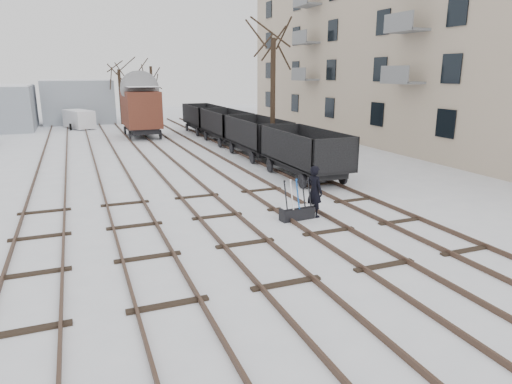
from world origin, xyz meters
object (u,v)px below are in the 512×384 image
at_px(freight_wagon_a, 305,160).
at_px(panel_van, 79,119).
at_px(ground_frame, 297,212).
at_px(box_van_wagon, 141,108).
at_px(worker, 315,191).

distance_m(freight_wagon_a, panel_van, 28.68).
distance_m(ground_frame, box_van_wagon, 24.55).
relative_size(freight_wagon_a, box_van_wagon, 1.09).
xyz_separation_m(worker, freight_wagon_a, (2.62, 5.82, -0.04)).
height_order(ground_frame, freight_wagon_a, freight_wagon_a).
distance_m(worker, panel_van, 33.49).
bearing_deg(worker, freight_wagon_a, -41.65).
bearing_deg(freight_wagon_a, box_van_wagon, 106.52).
relative_size(freight_wagon_a, panel_van, 1.38).
height_order(worker, box_van_wagon, box_van_wagon).
bearing_deg(panel_van, worker, -97.10).
height_order(freight_wagon_a, box_van_wagon, box_van_wagon).
height_order(ground_frame, worker, worker).
xyz_separation_m(ground_frame, panel_van, (-6.81, 32.73, 0.62)).
distance_m(worker, freight_wagon_a, 6.38).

